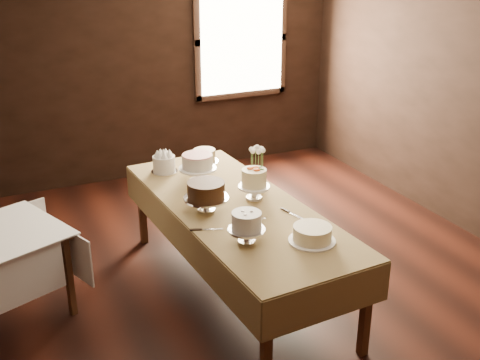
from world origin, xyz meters
name	(u,v)px	position (x,y,z in m)	size (l,w,h in m)	color
floor	(250,294)	(0.00, 0.00, 0.00)	(5.00, 6.00, 0.01)	black
wall_back	(140,64)	(0.00, 3.00, 1.40)	(5.00, 0.02, 2.80)	black
window	(242,40)	(1.30, 2.94, 1.60)	(1.10, 0.05, 1.30)	#FFEABF
display_table	(236,212)	(-0.08, 0.12, 0.72)	(1.12, 2.56, 0.78)	#422616
side_table	(1,243)	(-1.82, 0.52, 0.63)	(1.10, 1.10, 0.71)	#422616
cake_meringue	(164,165)	(-0.36, 1.05, 0.85)	(0.28, 0.28, 0.15)	silver
cake_speckled	(204,156)	(0.07, 1.14, 0.84)	(0.27, 0.27, 0.13)	silver
cake_lattice	(198,169)	(-0.16, 0.72, 0.89)	(0.33, 0.33, 0.25)	white
cake_chocolate	(206,198)	(-0.33, 0.11, 0.89)	(0.35, 0.35, 0.25)	silver
cake_flowers	(254,186)	(0.11, 0.17, 0.89)	(0.28, 0.28, 0.27)	white
cake_swirl	(247,229)	(-0.27, -0.48, 0.88)	(0.26, 0.26, 0.24)	silver
cake_cream	(312,234)	(0.15, -0.66, 0.83)	(0.38, 0.38, 0.12)	white
cake_server_a	(258,220)	(-0.04, -0.20, 0.78)	(0.24, 0.03, 0.01)	silver
cake_server_b	(296,216)	(0.26, -0.26, 0.78)	(0.24, 0.03, 0.01)	silver
cake_server_d	(255,185)	(0.24, 0.41, 0.78)	(0.24, 0.03, 0.01)	silver
cake_server_e	(212,229)	(-0.41, -0.20, 0.78)	(0.24, 0.03, 0.01)	silver
flower_vase	(257,178)	(0.25, 0.41, 0.85)	(0.14, 0.14, 0.15)	#2D2823
flower_bouquet	(257,157)	(0.25, 0.41, 1.04)	(0.14, 0.14, 0.20)	white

